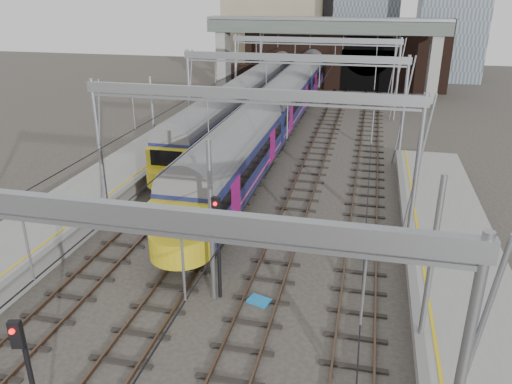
% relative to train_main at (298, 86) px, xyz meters
% --- Properties ---
extents(ground, '(160.00, 160.00, 0.00)m').
position_rel_train_main_xyz_m(ground, '(2.00, -38.47, -2.63)').
color(ground, '#38332D').
rests_on(ground, ground).
extents(platform_left, '(4.32, 55.00, 1.12)m').
position_rel_train_main_xyz_m(platform_left, '(-8.18, -35.97, -2.07)').
color(platform_left, gray).
rests_on(platform_left, ground).
extents(tracks, '(14.40, 80.00, 0.22)m').
position_rel_train_main_xyz_m(tracks, '(2.00, -23.47, -2.61)').
color(tracks, '#4C3828').
rests_on(tracks, ground).
extents(overhead_line, '(16.80, 80.00, 8.00)m').
position_rel_train_main_xyz_m(overhead_line, '(2.00, -16.99, 3.94)').
color(overhead_line, gray).
rests_on(overhead_line, ground).
extents(retaining_wall, '(28.00, 2.75, 9.00)m').
position_rel_train_main_xyz_m(retaining_wall, '(3.40, 13.46, 1.70)').
color(retaining_wall, black).
rests_on(retaining_wall, ground).
extents(overbridge, '(28.00, 3.00, 9.25)m').
position_rel_train_main_xyz_m(overbridge, '(2.00, 7.53, 4.64)').
color(overbridge, gray).
rests_on(overbridge, ground).
extents(train_main, '(3.03, 70.06, 5.14)m').
position_rel_train_main_xyz_m(train_main, '(0.00, 0.00, 0.00)').
color(train_main, black).
rests_on(train_main, ground).
extents(train_second, '(2.77, 48.06, 4.78)m').
position_rel_train_main_xyz_m(train_second, '(-4.00, -2.77, -0.16)').
color(train_second, black).
rests_on(train_second, ground).
extents(signal_near_left, '(0.35, 0.45, 4.38)m').
position_rel_train_main_xyz_m(signal_near_left, '(-0.58, -44.69, 0.18)').
color(signal_near_left, black).
rests_on(signal_near_left, ground).
extents(signal_near_centre, '(0.36, 0.46, 4.70)m').
position_rel_train_main_xyz_m(signal_near_centre, '(2.23, -36.40, 0.35)').
color(signal_near_centre, black).
rests_on(signal_near_centre, ground).
extents(equip_cover_a, '(1.12, 0.98, 0.11)m').
position_rel_train_main_xyz_m(equip_cover_a, '(4.07, -30.95, -2.57)').
color(equip_cover_a, '#1975BC').
rests_on(equip_cover_a, ground).
extents(equip_cover_b, '(1.06, 0.88, 0.11)m').
position_rel_train_main_xyz_m(equip_cover_b, '(3.94, -36.34, -2.58)').
color(equip_cover_b, '#1975BC').
rests_on(equip_cover_b, ground).
extents(equip_cover_c, '(1.13, 0.97, 0.11)m').
position_rel_train_main_xyz_m(equip_cover_c, '(8.00, -31.41, -2.57)').
color(equip_cover_c, '#1975BC').
rests_on(equip_cover_c, ground).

